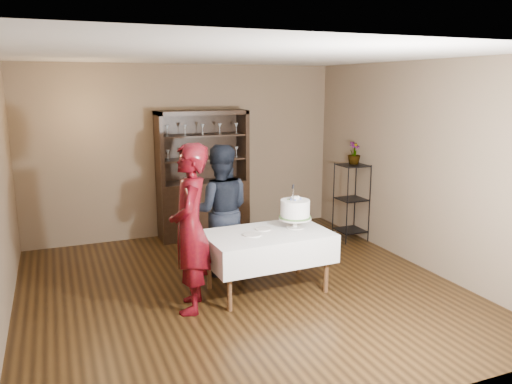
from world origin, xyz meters
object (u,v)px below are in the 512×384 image
woman (190,229)px  potted_plant (354,153)px  cake_table (267,246)px  china_hutch (203,195)px  man (220,210)px  plant_etagere (351,199)px  cake (295,210)px

woman → potted_plant: bearing=135.2°
cake_table → china_hutch: bearing=91.9°
cake_table → man: size_ratio=0.88×
man → potted_plant: man is taller
plant_etagere → potted_plant: bearing=43.8°
cake_table → woman: 1.03m
woman → plant_etagere: bearing=134.8°
cake_table → man: man is taller
woman → cake: 1.35m
china_hutch → plant_etagere: size_ratio=1.67×
china_hutch → cake: size_ratio=3.73×
china_hutch → woman: china_hutch is taller
china_hutch → cake: 2.39m
china_hutch → woman: (-0.87, -2.53, 0.24)m
china_hutch → potted_plant: (2.12, -1.01, 0.70)m
plant_etagere → cake: (-1.62, -1.28, 0.28)m
cake_table → cake: cake is taller
plant_etagere → woman: size_ratio=0.66×
cake_table → cake: bearing=8.4°
woman → potted_plant: 3.39m
man → potted_plant: (2.38, 0.63, 0.52)m
china_hutch → cake_table: (0.08, -2.38, -0.12)m
plant_etagere → potted_plant: 0.71m
china_hutch → man: size_ratio=1.20×
man → china_hutch: bearing=-82.4°
cake → potted_plant: 2.17m
china_hutch → potted_plant: china_hutch is taller
man → cake: bearing=152.1°
man → cake_table: bearing=130.0°
china_hutch → plant_etagere: china_hutch is taller
cake_table → woman: (-0.95, -0.14, 0.36)m
cake → potted_plant: size_ratio=1.56×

